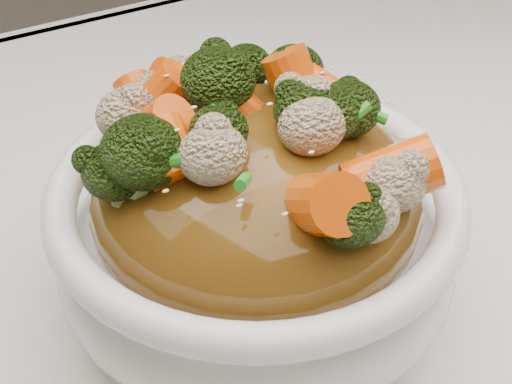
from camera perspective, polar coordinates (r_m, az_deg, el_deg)
tablecloth at (r=0.50m, az=2.50°, el=-5.74°), size 1.20×0.80×0.04m
bowl at (r=0.42m, az=0.00°, el=-3.73°), size 0.29×0.29×0.09m
sauce_base at (r=0.40m, az=0.00°, el=-0.36°), size 0.23×0.23×0.10m
carrots at (r=0.36m, az=0.00°, el=7.95°), size 0.23×0.23×0.05m
broccoli at (r=0.36m, az=0.00°, el=7.80°), size 0.23×0.23×0.05m
cauliflower at (r=0.36m, az=0.00°, el=7.51°), size 0.23×0.23×0.04m
scallions at (r=0.36m, az=0.00°, el=8.10°), size 0.17×0.17×0.02m
sesame_seeds at (r=0.36m, az=0.00°, el=8.10°), size 0.21×0.21×0.01m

